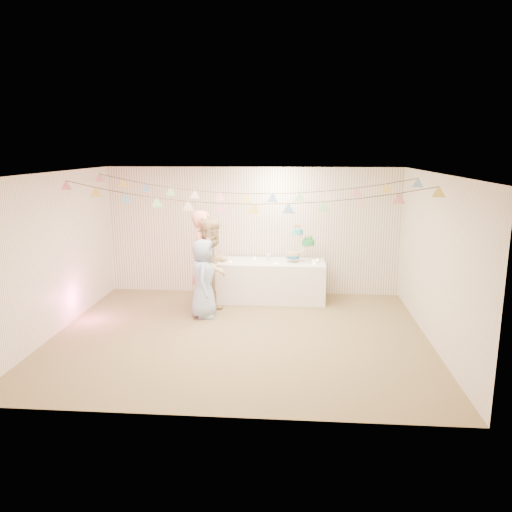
# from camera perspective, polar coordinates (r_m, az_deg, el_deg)

# --- Properties ---
(floor) EXTENTS (6.00, 6.00, 0.00)m
(floor) POSITION_cam_1_polar(r_m,az_deg,el_deg) (8.17, -1.87, -9.08)
(floor) COLOR brown
(floor) RESTS_ON ground
(ceiling) EXTENTS (6.00, 6.00, 0.00)m
(ceiling) POSITION_cam_1_polar(r_m,az_deg,el_deg) (7.62, -2.00, 9.45)
(ceiling) COLOR white
(ceiling) RESTS_ON ground
(back_wall) EXTENTS (6.00, 6.00, 0.00)m
(back_wall) POSITION_cam_1_polar(r_m,az_deg,el_deg) (10.24, -0.36, 2.85)
(back_wall) COLOR white
(back_wall) RESTS_ON ground
(front_wall) EXTENTS (6.00, 6.00, 0.00)m
(front_wall) POSITION_cam_1_polar(r_m,az_deg,el_deg) (5.40, -4.92, -5.82)
(front_wall) COLOR white
(front_wall) RESTS_ON ground
(left_wall) EXTENTS (5.00, 5.00, 0.00)m
(left_wall) POSITION_cam_1_polar(r_m,az_deg,el_deg) (8.66, -22.07, 0.21)
(left_wall) COLOR white
(left_wall) RESTS_ON ground
(right_wall) EXTENTS (5.00, 5.00, 0.00)m
(right_wall) POSITION_cam_1_polar(r_m,az_deg,el_deg) (8.03, 19.85, -0.50)
(right_wall) COLOR white
(right_wall) RESTS_ON ground
(table) EXTENTS (2.09, 0.84, 0.79)m
(table) POSITION_cam_1_polar(r_m,az_deg,el_deg) (9.91, 1.79, -2.83)
(table) COLOR white
(table) RESTS_ON floor
(cake_stand) EXTENTS (0.60, 0.36, 0.68)m
(cake_stand) POSITION_cam_1_polar(r_m,az_deg,el_deg) (9.80, 5.05, 1.11)
(cake_stand) COLOR silver
(cake_stand) RESTS_ON table
(cake_bottom) EXTENTS (0.31, 0.31, 0.15)m
(cake_bottom) POSITION_cam_1_polar(r_m,az_deg,el_deg) (9.79, 4.15, -0.39)
(cake_bottom) COLOR teal
(cake_bottom) RESTS_ON cake_stand
(cake_middle) EXTENTS (0.27, 0.27, 0.22)m
(cake_middle) POSITION_cam_1_polar(r_m,az_deg,el_deg) (9.88, 6.09, 1.30)
(cake_middle) COLOR green
(cake_middle) RESTS_ON cake_stand
(cake_top_tier) EXTENTS (0.25, 0.25, 0.19)m
(cake_top_tier) POSITION_cam_1_polar(r_m,az_deg,el_deg) (9.71, 4.73, 2.75)
(cake_top_tier) COLOR #41C3CF
(cake_top_tier) RESTS_ON cake_stand
(platter) EXTENTS (0.37, 0.37, 0.02)m
(platter) POSITION_cam_1_polar(r_m,az_deg,el_deg) (9.81, -1.03, -0.79)
(platter) COLOR white
(platter) RESTS_ON table
(posy) EXTENTS (0.13, 0.13, 0.15)m
(posy) POSITION_cam_1_polar(r_m,az_deg,el_deg) (9.86, 1.43, -0.33)
(posy) COLOR white
(posy) RESTS_ON table
(person_adult_a) EXTENTS (0.55, 0.74, 1.86)m
(person_adult_a) POSITION_cam_1_polar(r_m,az_deg,el_deg) (9.27, -5.88, -0.53)
(person_adult_a) COLOR #EA937A
(person_adult_a) RESTS_ON floor
(person_adult_b) EXTENTS (0.95, 1.05, 1.75)m
(person_adult_b) POSITION_cam_1_polar(r_m,az_deg,el_deg) (9.07, -4.94, -1.14)
(person_adult_b) COLOR tan
(person_adult_b) RESTS_ON floor
(person_child) EXTENTS (0.51, 0.73, 1.42)m
(person_child) POSITION_cam_1_polar(r_m,az_deg,el_deg) (8.90, -6.03, -2.56)
(person_child) COLOR #95ACD3
(person_child) RESTS_ON floor
(bunting_back) EXTENTS (5.60, 1.10, 0.40)m
(bunting_back) POSITION_cam_1_polar(r_m,az_deg,el_deg) (8.73, -1.16, 8.16)
(bunting_back) COLOR pink
(bunting_back) RESTS_ON ceiling
(bunting_front) EXTENTS (5.60, 0.90, 0.36)m
(bunting_front) POSITION_cam_1_polar(r_m,az_deg,el_deg) (7.44, -2.16, 7.22)
(bunting_front) COLOR #72A5E5
(bunting_front) RESTS_ON ceiling
(tealight_0) EXTENTS (0.04, 0.04, 0.03)m
(tealight_0) POSITION_cam_1_polar(r_m,az_deg,el_deg) (9.74, -2.94, -0.65)
(tealight_0) COLOR #FFD88C
(tealight_0) RESTS_ON table
(tealight_1) EXTENTS (0.04, 0.04, 0.03)m
(tealight_1) POSITION_cam_1_polar(r_m,az_deg,el_deg) (10.01, -0.14, -0.27)
(tealight_1) COLOR #FFD88C
(tealight_1) RESTS_ON table
(tealight_2) EXTENTS (0.04, 0.04, 0.03)m
(tealight_2) POSITION_cam_1_polar(r_m,az_deg,el_deg) (9.60, 2.34, -0.84)
(tealight_2) COLOR #FFD88C
(tealight_2) RESTS_ON table
(tealight_3) EXTENTS (0.04, 0.04, 0.03)m
(tealight_3) POSITION_cam_1_polar(r_m,az_deg,el_deg) (10.02, 3.87, -0.29)
(tealight_3) COLOR #FFD88C
(tealight_3) RESTS_ON table
(tealight_4) EXTENTS (0.04, 0.04, 0.03)m
(tealight_4) POSITION_cam_1_polar(r_m,az_deg,el_deg) (9.64, 6.63, -0.85)
(tealight_4) COLOR #FFD88C
(tealight_4) RESTS_ON table
(tealight_5) EXTENTS (0.04, 0.04, 0.03)m
(tealight_5) POSITION_cam_1_polar(r_m,az_deg,el_deg) (9.96, 7.03, -0.43)
(tealight_5) COLOR #FFD88C
(tealight_5) RESTS_ON table
(tealight_6) EXTENTS (0.04, 0.04, 0.03)m
(tealight_6) POSITION_cam_1_polar(r_m,az_deg,el_deg) (9.88, 6.60, -0.53)
(tealight_6) COLOR #FFD88C
(tealight_6) RESTS_ON table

